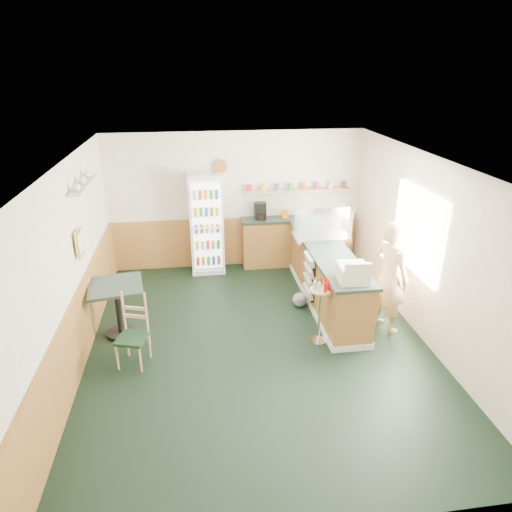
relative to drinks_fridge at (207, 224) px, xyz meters
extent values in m
plane|color=black|center=(0.61, -2.74, -0.98)|extent=(6.00, 6.00, 0.00)
cube|color=#F4E5D0|center=(0.61, 0.27, 0.37)|extent=(5.00, 0.02, 2.70)
cube|color=#F4E5D0|center=(-1.90, -2.74, 0.37)|extent=(0.02, 6.00, 2.70)
cube|color=#F4E5D0|center=(3.12, -2.74, 0.37)|extent=(0.02, 6.00, 2.70)
cube|color=silver|center=(0.61, -2.74, 1.73)|extent=(5.00, 6.00, 0.02)
cube|color=#A86936|center=(0.61, 0.23, -0.48)|extent=(4.98, 0.05, 1.00)
cube|color=#A86936|center=(-1.86, -2.74, -0.48)|extent=(0.05, 5.98, 1.00)
cube|color=white|center=(3.07, -2.44, 0.57)|extent=(0.06, 1.45, 1.25)
cube|color=gold|center=(-1.84, -2.24, 0.57)|extent=(0.03, 0.32, 0.38)
cube|color=silver|center=(-1.79, -1.74, 1.27)|extent=(0.18, 1.20, 0.03)
cylinder|color=#995826|center=(0.31, 0.20, 1.07)|extent=(0.26, 0.04, 0.26)
cube|color=#A86936|center=(1.96, -1.67, -0.50)|extent=(0.60, 2.95, 0.95)
cube|color=silver|center=(1.96, -1.67, -0.93)|extent=(0.64, 2.97, 0.10)
cube|color=#2C3D33|center=(1.96, -1.67, 0.01)|extent=(0.68, 3.01, 0.05)
cube|color=#A86936|center=(1.81, 0.06, -0.50)|extent=(2.20, 0.38, 0.95)
cube|color=#2C3D33|center=(1.81, 0.06, 0.01)|extent=(2.24, 0.42, 0.05)
cube|color=tan|center=(1.81, 0.14, 0.57)|extent=(2.10, 0.22, 0.04)
cube|color=black|center=(1.06, 0.06, 0.20)|extent=(0.22, 0.18, 0.34)
cylinder|color=#B2664C|center=(0.86, 0.14, 0.65)|extent=(0.10, 0.10, 0.12)
cylinder|color=#B2664C|center=(1.13, 0.14, 0.65)|extent=(0.10, 0.10, 0.12)
cylinder|color=#B2664C|center=(1.41, 0.14, 0.65)|extent=(0.10, 0.10, 0.12)
cylinder|color=#B2664C|center=(1.68, 0.14, 0.65)|extent=(0.10, 0.10, 0.12)
cylinder|color=#B2664C|center=(1.95, 0.14, 0.65)|extent=(0.10, 0.10, 0.12)
cylinder|color=#B2664C|center=(2.22, 0.14, 0.65)|extent=(0.10, 0.10, 0.12)
cylinder|color=#B2664C|center=(2.49, 0.14, 0.65)|extent=(0.10, 0.10, 0.12)
cylinder|color=#B2664C|center=(2.76, 0.14, 0.65)|extent=(0.10, 0.10, 0.12)
cube|color=white|center=(0.00, 0.04, 0.00)|extent=(0.65, 0.46, 1.96)
cube|color=white|center=(0.00, -0.19, 0.01)|extent=(0.54, 0.02, 1.73)
cube|color=silver|center=(0.00, -0.26, 0.01)|extent=(0.58, 0.02, 1.79)
cube|color=silver|center=(1.96, -1.17, 0.06)|extent=(0.97, 0.51, 0.07)
cube|color=silver|center=(1.96, -1.17, 0.34)|extent=(0.95, 0.48, 0.48)
cube|color=beige|center=(1.96, -2.85, 0.15)|extent=(0.44, 0.46, 0.24)
imported|color=tan|center=(2.66, -2.59, -0.09)|extent=(0.62, 0.71, 1.78)
cylinder|color=silver|center=(1.53, -2.81, -0.97)|extent=(0.25, 0.25, 0.02)
cylinder|color=silver|center=(1.53, -2.81, -0.54)|extent=(0.04, 0.04, 0.86)
cylinder|color=tan|center=(1.53, -2.81, -0.11)|extent=(0.33, 0.33, 0.02)
cylinder|color=red|center=(1.62, -2.85, -0.03)|extent=(0.05, 0.05, 0.15)
cylinder|color=red|center=(1.62, -2.76, -0.03)|extent=(0.05, 0.05, 0.15)
cylinder|color=red|center=(1.54, -2.71, -0.03)|extent=(0.05, 0.05, 0.15)
cylinder|color=red|center=(1.46, -2.74, -0.03)|extent=(0.05, 0.05, 0.15)
cylinder|color=red|center=(1.43, -2.82, -0.03)|extent=(0.05, 0.05, 0.15)
cylinder|color=red|center=(1.47, -2.89, -0.03)|extent=(0.05, 0.05, 0.15)
cylinder|color=red|center=(1.56, -2.91, -0.03)|extent=(0.05, 0.05, 0.15)
cube|color=black|center=(1.62, -1.82, -0.73)|extent=(0.05, 0.48, 0.03)
cube|color=silver|center=(1.60, -1.82, -0.66)|extent=(0.09, 0.43, 0.16)
cube|color=black|center=(1.62, -1.82, -0.53)|extent=(0.05, 0.48, 0.03)
cube|color=silver|center=(1.60, -1.82, -0.46)|extent=(0.09, 0.43, 0.16)
cube|color=black|center=(1.62, -1.82, -0.34)|extent=(0.05, 0.48, 0.03)
cube|color=silver|center=(1.60, -1.82, -0.27)|extent=(0.09, 0.43, 0.16)
cube|color=black|center=(1.62, -1.82, -0.14)|extent=(0.05, 0.48, 0.03)
cube|color=silver|center=(1.60, -1.82, -0.07)|extent=(0.09, 0.43, 0.16)
cylinder|color=black|center=(-1.44, -2.20, -0.96)|extent=(0.44, 0.44, 0.04)
cylinder|color=black|center=(-1.44, -2.20, -0.56)|extent=(0.09, 0.09, 0.77)
cube|color=#2C3D33|center=(-1.44, -2.20, -0.15)|extent=(0.88, 0.88, 0.04)
cube|color=black|center=(-1.15, -3.01, -0.57)|extent=(0.48, 0.48, 0.05)
cylinder|color=tan|center=(-1.31, -3.17, -0.78)|extent=(0.03, 0.03, 0.40)
cylinder|color=tan|center=(-0.99, -3.17, -0.78)|extent=(0.03, 0.03, 0.40)
cylinder|color=tan|center=(-1.31, -2.84, -0.78)|extent=(0.03, 0.03, 0.40)
cylinder|color=tan|center=(-0.99, -2.84, -0.78)|extent=(0.03, 0.03, 0.40)
cube|color=tan|center=(-1.15, -2.83, -0.26)|extent=(0.34, 0.14, 0.62)
sphere|color=gray|center=(1.49, -1.72, -0.86)|extent=(0.24, 0.24, 0.24)
sphere|color=gray|center=(1.49, -1.84, -0.76)|extent=(0.14, 0.14, 0.14)
camera|label=1|loc=(-0.20, -8.46, 2.90)|focal=32.00mm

